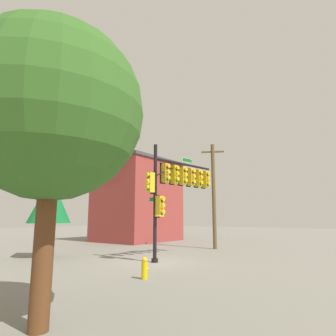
{
  "coord_description": "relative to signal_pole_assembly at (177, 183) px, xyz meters",
  "views": [
    {
      "loc": [
        -12.66,
        -9.93,
        2.35
      ],
      "look_at": [
        0.97,
        -0.18,
        5.22
      ],
      "focal_mm": 31.04,
      "sensor_mm": 36.0,
      "label": 1
    }
  ],
  "objects": [
    {
      "name": "ground_plane",
      "position": [
        -1.73,
        0.3,
        -4.42
      ],
      "size": [
        120.0,
        120.0,
        0.0
      ],
      "primitive_type": "plane",
      "color": "gray"
    },
    {
      "name": "signal_pole_assembly",
      "position": [
        0.0,
        0.0,
        0.0
      ],
      "size": [
        5.79,
        1.44,
        6.46
      ],
      "color": "black",
      "rests_on": "ground_plane"
    },
    {
      "name": "utility_pole",
      "position": [
        6.24,
        0.7,
        -0.2
      ],
      "size": [
        0.91,
        1.66,
        8.18
      ],
      "color": "brown",
      "rests_on": "ground_plane"
    },
    {
      "name": "fire_hydrant",
      "position": [
        -5.34,
        -2.04,
        -4.01
      ],
      "size": [
        0.33,
        0.24,
        0.83
      ],
      "color": "yellow",
      "rests_on": "ground_plane"
    },
    {
      "name": "tree_near",
      "position": [
        -4.05,
        6.68,
        -1.01
      ],
      "size": [
        2.54,
        2.54,
        4.85
      ],
      "color": "brown",
      "rests_on": "ground_plane"
    },
    {
      "name": "tree_mid",
      "position": [
        -10.67,
        -3.63,
        0.41
      ],
      "size": [
        4.26,
        4.26,
        6.98
      ],
      "color": "brown",
      "rests_on": "ground_plane"
    },
    {
      "name": "brick_building",
      "position": [
        8.6,
        10.68,
        -0.23
      ],
      "size": [
        8.15,
        6.49,
        8.34
      ],
      "color": "#9A3A35",
      "rests_on": "ground_plane"
    }
  ]
}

